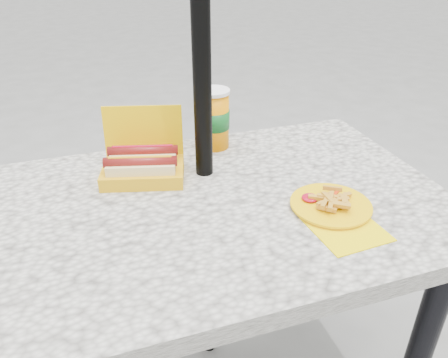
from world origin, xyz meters
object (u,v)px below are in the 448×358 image
object	(u,v)px
hotdog_box	(143,165)
soda_cup	(214,119)
umbrella_pole	(201,51)
fries_plate	(332,206)

from	to	relation	value
hotdog_box	soda_cup	world-z (taller)	soda_cup
soda_cup	hotdog_box	bearing A→B (deg)	-152.10
umbrella_pole	fries_plate	size ratio (longest dim) A/B	7.83
fries_plate	soda_cup	size ratio (longest dim) A/B	1.47
fries_plate	soda_cup	xyz separation A→B (m)	(-0.17, 0.45, 0.08)
soda_cup	fries_plate	bearing A→B (deg)	-69.44
fries_plate	soda_cup	distance (m)	0.49
umbrella_pole	soda_cup	distance (m)	0.31
hotdog_box	soda_cup	distance (m)	0.29
fries_plate	hotdog_box	bearing A→B (deg)	143.00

